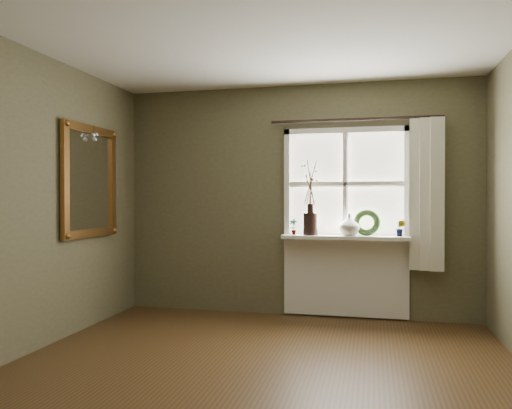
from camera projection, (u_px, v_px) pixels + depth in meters
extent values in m
plane|color=#432B14|center=(248.00, 388.00, 3.47)|extent=(4.50, 4.50, 0.00)
plane|color=silver|center=(248.00, 13.00, 3.44)|extent=(4.50, 4.50, 0.00)
cube|color=brown|center=(297.00, 200.00, 5.69)|extent=(4.00, 0.10, 2.60)
cube|color=brown|center=(17.00, 208.00, 1.21)|extent=(4.00, 0.10, 2.60)
cube|color=white|center=(345.00, 238.00, 5.49)|extent=(1.36, 0.06, 0.06)
cube|color=white|center=(345.00, 130.00, 5.48)|extent=(1.36, 0.06, 0.06)
cube|color=white|center=(287.00, 184.00, 5.63)|extent=(0.06, 0.06, 1.24)
cube|color=white|center=(407.00, 184.00, 5.34)|extent=(0.06, 0.06, 1.24)
cube|color=white|center=(345.00, 184.00, 5.49)|extent=(1.24, 0.05, 0.04)
cube|color=white|center=(345.00, 184.00, 5.49)|extent=(0.04, 0.05, 1.12)
cube|color=white|center=(316.00, 158.00, 5.58)|extent=(0.59, 0.01, 0.53)
cube|color=white|center=(376.00, 157.00, 5.43)|extent=(0.59, 0.01, 0.53)
cube|color=white|center=(316.00, 211.00, 5.59)|extent=(0.59, 0.01, 0.53)
cube|color=white|center=(376.00, 211.00, 5.44)|extent=(0.59, 0.01, 0.53)
cube|color=white|center=(345.00, 237.00, 5.40)|extent=(1.36, 0.26, 0.04)
cube|color=white|center=(345.00, 276.00, 5.51)|extent=(1.36, 0.04, 0.88)
cylinder|color=black|center=(310.00, 224.00, 5.48)|extent=(0.17, 0.17, 0.24)
imported|color=beige|center=(349.00, 225.00, 5.38)|extent=(0.28, 0.28, 0.23)
torus|color=#2C451E|center=(367.00, 225.00, 5.38)|extent=(0.30, 0.17, 0.30)
imported|color=#2C451E|center=(294.00, 227.00, 5.52)|extent=(0.10, 0.07, 0.18)
imported|color=#2C451E|center=(400.00, 228.00, 5.26)|extent=(0.12, 0.11, 0.17)
cube|color=beige|center=(426.00, 194.00, 5.21)|extent=(0.36, 0.12, 1.59)
cylinder|color=black|center=(355.00, 119.00, 5.41)|extent=(1.84, 0.03, 0.03)
cube|color=white|center=(90.00, 181.00, 5.08)|extent=(0.02, 0.79, 0.97)
cube|color=brown|center=(90.00, 130.00, 5.07)|extent=(0.05, 0.95, 0.08)
cube|color=brown|center=(91.00, 233.00, 5.09)|extent=(0.05, 0.95, 0.08)
cube|color=brown|center=(65.00, 180.00, 4.66)|extent=(0.05, 0.08, 0.97)
cube|color=brown|center=(112.00, 183.00, 5.50)|extent=(0.05, 0.08, 0.97)
sphere|color=silver|center=(93.00, 135.00, 5.03)|extent=(0.04, 0.04, 0.04)
sphere|color=silver|center=(95.00, 139.00, 5.06)|extent=(0.04, 0.04, 0.04)
sphere|color=silver|center=(96.00, 135.00, 5.09)|extent=(0.04, 0.04, 0.04)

